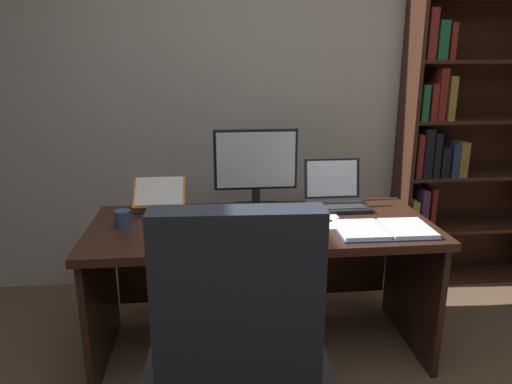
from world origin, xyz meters
The scene contains 12 objects.
wall_back centered at (0.00, 1.99, 1.44)m, with size 5.69×0.12×2.88m, color #B2ADA3.
desk centered at (-0.15, 1.12, 0.52)m, with size 1.69×0.72×0.71m.
bookshelf centered at (1.23, 1.78, 1.11)m, with size 0.97×0.28×2.23m.
monitor centered at (-0.16, 1.28, 0.93)m, with size 0.44×0.16×0.43m.
laptop centered at (0.29, 1.28, 0.77)m, with size 0.32×0.28×0.24m.
keyboard centered at (-0.16, 0.91, 0.73)m, with size 0.42×0.15×0.02m, color black.
computer_mouse centered at (-0.46, 0.91, 0.73)m, with size 0.06×0.10×0.04m, color black.
reading_stand_with_book centered at (-0.67, 1.32, 0.79)m, with size 0.28×0.24×0.16m.
open_binder centered at (0.41, 0.86, 0.73)m, with size 0.45×0.28×0.02m.
notepad centered at (0.17, 1.00, 0.72)m, with size 0.15×0.21×0.01m, color white.
pen centered at (0.19, 1.00, 0.73)m, with size 0.01×0.01×0.14m, color navy.
coffee_mug centered at (-0.82, 1.05, 0.76)m, with size 0.08×0.08×0.09m, color #334C7A.
Camera 1 is at (-0.41, -1.14, 1.50)m, focal length 33.06 mm.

